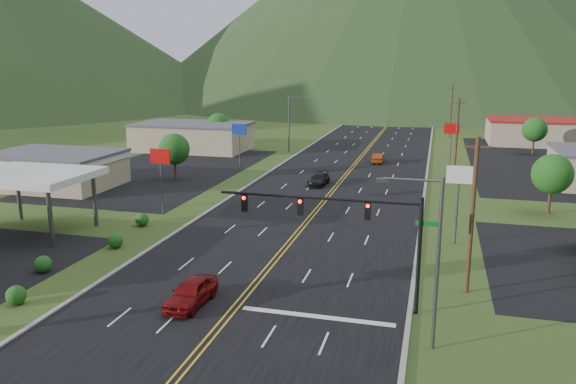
% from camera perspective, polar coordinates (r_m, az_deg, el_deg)
% --- Properties ---
extents(traffic_signal, '(13.10, 0.43, 7.00)m').
position_cam_1_polar(traffic_signal, '(32.94, 6.32, -2.95)').
color(traffic_signal, black).
rests_on(traffic_signal, ground).
extents(streetlight_east, '(3.28, 0.25, 9.00)m').
position_cam_1_polar(streetlight_east, '(28.86, 14.40, -5.96)').
color(streetlight_east, '#59595E').
rests_on(streetlight_east, ground).
extents(streetlight_west, '(3.28, 0.25, 9.00)m').
position_cam_1_polar(streetlight_west, '(90.72, 0.30, 7.31)').
color(streetlight_west, '#59595E').
rests_on(streetlight_west, ground).
extents(gas_canopy, '(10.00, 8.00, 5.30)m').
position_cam_1_polar(gas_canopy, '(52.27, -24.71, 1.41)').
color(gas_canopy, white).
rests_on(gas_canopy, ground).
extents(building_west_mid, '(14.40, 10.40, 4.10)m').
position_cam_1_polar(building_west_mid, '(71.16, -22.66, 2.30)').
color(building_west_mid, tan).
rests_on(building_west_mid, ground).
extents(building_west_far, '(18.40, 11.40, 4.50)m').
position_cam_1_polar(building_west_far, '(94.64, -9.67, 5.59)').
color(building_west_far, tan).
rests_on(building_west_far, ground).
extents(building_east_far, '(16.40, 12.40, 4.50)m').
position_cam_1_polar(building_east_far, '(109.34, 23.83, 5.66)').
color(building_east_far, tan).
rests_on(building_east_far, ground).
extents(pole_sign_west_a, '(2.00, 0.18, 6.40)m').
position_cam_1_polar(pole_sign_west_a, '(54.37, -12.83, 2.90)').
color(pole_sign_west_a, '#59595E').
rests_on(pole_sign_west_a, ground).
extents(pole_sign_west_b, '(2.00, 0.18, 6.40)m').
position_cam_1_polar(pole_sign_west_b, '(74.32, -4.97, 5.87)').
color(pole_sign_west_b, '#59595E').
rests_on(pole_sign_west_b, ground).
extents(pole_sign_east_a, '(2.00, 0.18, 6.40)m').
position_cam_1_polar(pole_sign_east_a, '(46.33, 16.97, 0.91)').
color(pole_sign_east_a, '#59595E').
rests_on(pole_sign_east_a, ground).
extents(pole_sign_east_b, '(2.00, 0.18, 6.40)m').
position_cam_1_polar(pole_sign_east_b, '(77.92, 16.29, 5.73)').
color(pole_sign_east_b, '#59595E').
rests_on(pole_sign_east_b, ground).
extents(tree_west_a, '(3.84, 3.84, 5.82)m').
position_cam_1_polar(tree_west_a, '(70.44, -11.50, 4.29)').
color(tree_west_a, '#382314').
rests_on(tree_west_a, ground).
extents(tree_west_b, '(3.84, 3.84, 5.82)m').
position_cam_1_polar(tree_west_b, '(96.91, -7.10, 6.82)').
color(tree_west_b, '#382314').
rests_on(tree_west_b, ground).
extents(tree_east_a, '(3.84, 3.84, 5.82)m').
position_cam_1_polar(tree_east_a, '(59.31, 25.26, 1.66)').
color(tree_east_a, '#382314').
rests_on(tree_east_a, ground).
extents(tree_east_b, '(3.84, 3.84, 5.82)m').
position_cam_1_polar(tree_east_b, '(97.07, 23.78, 5.82)').
color(tree_east_b, '#382314').
rests_on(tree_east_b, ground).
extents(utility_pole_a, '(1.60, 0.28, 10.00)m').
position_cam_1_polar(utility_pole_a, '(36.62, 18.21, -2.23)').
color(utility_pole_a, '#382314').
rests_on(utility_pole_a, ground).
extents(utility_pole_b, '(1.60, 0.28, 10.00)m').
position_cam_1_polar(utility_pole_b, '(72.97, 16.75, 5.28)').
color(utility_pole_b, '#382314').
rests_on(utility_pole_b, ground).
extents(utility_pole_c, '(1.60, 0.28, 10.00)m').
position_cam_1_polar(utility_pole_c, '(112.74, 16.24, 7.91)').
color(utility_pole_c, '#382314').
rests_on(utility_pole_c, ground).
extents(utility_pole_d, '(1.60, 0.28, 10.00)m').
position_cam_1_polar(utility_pole_d, '(152.64, 15.99, 9.17)').
color(utility_pole_d, '#382314').
rests_on(utility_pole_d, ground).
extents(car_red_near, '(2.07, 4.72, 1.58)m').
position_cam_1_polar(car_red_near, '(34.87, -9.80, -10.07)').
color(car_red_near, maroon).
rests_on(car_red_near, ground).
extents(car_dark_mid, '(2.17, 4.76, 1.35)m').
position_cam_1_polar(car_dark_mid, '(66.81, 3.15, 1.26)').
color(car_dark_mid, black).
rests_on(car_dark_mid, ground).
extents(car_red_far, '(1.48, 4.25, 1.40)m').
position_cam_1_polar(car_red_far, '(82.47, 9.15, 3.41)').
color(car_red_far, maroon).
rests_on(car_red_far, ground).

